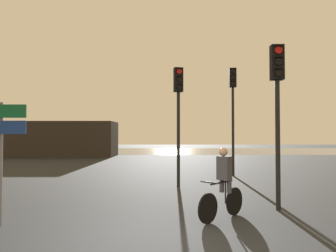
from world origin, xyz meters
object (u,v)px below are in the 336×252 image
at_px(distant_building, 49,139).
at_px(traffic_light_center, 179,104).
at_px(direction_sign_post, 1,140).
at_px(traffic_light_near_right, 278,95).
at_px(cyclist, 224,183).
at_px(traffic_light_far_right, 234,102).

relative_size(distant_building, traffic_light_center, 2.72).
distance_m(distant_building, direction_sign_post, 23.66).
xyz_separation_m(traffic_light_center, direction_sign_post, (-3.92, -5.17, -1.27)).
height_order(distant_building, traffic_light_near_right, traffic_light_near_right).
bearing_deg(cyclist, traffic_light_near_right, -107.68).
xyz_separation_m(traffic_light_far_right, traffic_light_center, (-2.66, -3.24, -0.41)).
bearing_deg(cyclist, direction_sign_post, 50.76).
distance_m(traffic_light_near_right, cyclist, 2.76).
relative_size(distant_building, traffic_light_far_right, 2.37).
distance_m(traffic_light_center, cyclist, 5.16).
xyz_separation_m(distant_building, traffic_light_far_right, (13.82, -14.11, 1.93)).
relative_size(traffic_light_far_right, direction_sign_post, 1.95).
bearing_deg(cyclist, traffic_light_far_right, -59.35).
xyz_separation_m(distant_building, direction_sign_post, (7.24, -22.52, 0.24)).
bearing_deg(distant_building, traffic_light_near_right, -57.19).
xyz_separation_m(distant_building, cyclist, (12.04, -21.91, -0.73)).
xyz_separation_m(traffic_light_far_right, cyclist, (-1.78, -7.81, -2.66)).
relative_size(distant_building, cyclist, 7.41).
height_order(traffic_light_far_right, cyclist, traffic_light_far_right).
distance_m(traffic_light_near_right, direction_sign_post, 6.60).
height_order(traffic_light_near_right, traffic_light_far_right, traffic_light_far_right).
height_order(traffic_light_center, direction_sign_post, traffic_light_center).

